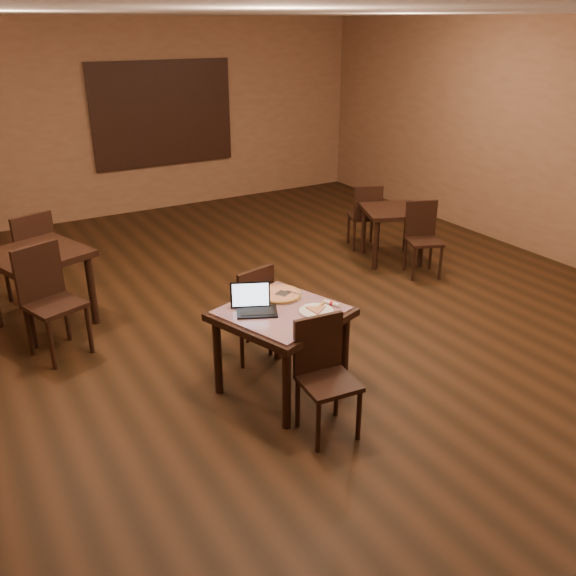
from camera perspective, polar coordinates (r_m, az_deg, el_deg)
ground at (r=6.30m, az=0.70°, el=-3.90°), size 10.00×10.00×0.00m
wall_back at (r=10.29m, az=-14.37°, el=15.07°), size 8.00×0.02×3.00m
wall_right at (r=8.51m, az=25.01°, el=11.95°), size 0.02×10.00×3.00m
ceiling at (r=5.58m, az=0.86°, el=24.53°), size 8.00×10.00×0.02m
mural at (r=10.40m, az=-11.61°, el=15.68°), size 2.34×0.05×1.64m
tiled_table at (r=5.01m, az=-0.61°, el=-3.10°), size 1.17×1.17×0.76m
chair_main_near at (r=4.62m, az=3.36°, el=-7.60°), size 0.44×0.44×0.92m
chair_main_far at (r=5.57m, az=-3.64°, el=-1.83°), size 0.48×0.48×0.93m
laptop at (r=4.93m, az=-3.22°, el=-1.50°), size 0.39×0.37×0.22m
plate at (r=4.93m, az=2.65°, el=-2.17°), size 0.28×0.28×0.02m
pizza_slice at (r=4.92m, az=2.65°, el=-2.02°), size 0.26×0.26×0.02m
pizza_pan at (r=5.21m, az=-0.79°, el=-0.72°), size 0.39×0.39×0.01m
pizza_whole at (r=5.20m, az=-0.79°, el=-0.57°), size 0.37×0.37×0.03m
spatula at (r=5.19m, az=-0.49°, el=-0.52°), size 0.21×0.28×0.01m
napkin_roll at (r=5.04m, az=4.12°, el=-1.45°), size 0.09×0.15×0.04m
other_table_a at (r=8.06m, az=9.79°, el=6.51°), size 0.98×0.98×0.70m
other_table_a_chair_near at (r=7.72m, az=12.46°, el=4.97°), size 0.51×0.51×0.91m
other_table_a_chair_far at (r=8.46m, az=7.27°, el=6.98°), size 0.51×0.51×0.91m
other_table_b at (r=6.62m, az=-22.35°, el=2.04°), size 1.11×1.11×0.81m
other_table_b_chair_near at (r=6.07m, az=-21.52°, el=-0.57°), size 0.58×0.58×1.05m
other_table_b_chair_far at (r=7.23m, az=-22.85°, el=3.02°), size 0.58×0.58×1.05m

